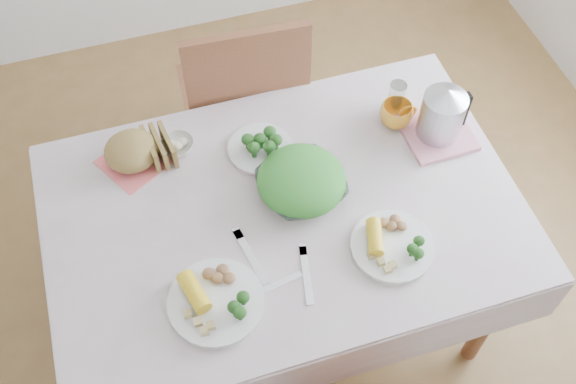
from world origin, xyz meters
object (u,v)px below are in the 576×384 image
object	(u,v)px
dinner_plate_right	(392,246)
electric_kettle	(443,111)
salad_bowl	(301,186)
yellow_mug	(396,114)
dinner_plate_left	(216,302)
chair_far	(242,105)
dining_table	(284,267)

from	to	relation	value
dinner_plate_right	electric_kettle	size ratio (longest dim) A/B	1.25
salad_bowl	yellow_mug	size ratio (longest dim) A/B	2.38
dinner_plate_left	yellow_mug	xyz separation A→B (m)	(0.76, 0.48, 0.03)
chair_far	salad_bowl	world-z (taller)	chair_far
dining_table	dinner_plate_right	xyz separation A→B (m)	(0.27, -0.24, 0.40)
dining_table	dinner_plate_right	distance (m)	0.54
chair_far	dinner_plate_right	xyz separation A→B (m)	(0.23, -0.97, 0.31)
chair_far	electric_kettle	xyz separation A→B (m)	(0.55, -0.60, 0.42)
dinner_plate_left	yellow_mug	bearing A→B (deg)	32.59
salad_bowl	chair_far	bearing A→B (deg)	92.47
dinner_plate_right	yellow_mug	size ratio (longest dim) A/B	2.28
dinner_plate_left	electric_kettle	distance (m)	0.96
chair_far	electric_kettle	bearing A→B (deg)	135.81
yellow_mug	electric_kettle	distance (m)	0.17
chair_far	yellow_mug	bearing A→B (deg)	133.75
dining_table	electric_kettle	bearing A→B (deg)	12.89
chair_far	dinner_plate_right	distance (m)	1.04
dinner_plate_left	electric_kettle	bearing A→B (deg)	24.16
dining_table	dinner_plate_left	bearing A→B (deg)	-137.86
dining_table	electric_kettle	distance (m)	0.79
dinner_plate_left	electric_kettle	world-z (taller)	electric_kettle
chair_far	dinner_plate_left	bearing A→B (deg)	75.06
salad_bowl	yellow_mug	world-z (taller)	yellow_mug
salad_bowl	dinner_plate_left	size ratio (longest dim) A/B	0.95
yellow_mug	dining_table	bearing A→B (deg)	-154.37
dining_table	chair_far	world-z (taller)	chair_far
salad_bowl	electric_kettle	distance (m)	0.53
dining_table	dinner_plate_left	world-z (taller)	dinner_plate_left
electric_kettle	dinner_plate_left	bearing A→B (deg)	-148.93
dinner_plate_right	dining_table	bearing A→B (deg)	139.00
dinner_plate_right	salad_bowl	bearing A→B (deg)	125.24
salad_bowl	dinner_plate_left	bearing A→B (deg)	-139.69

